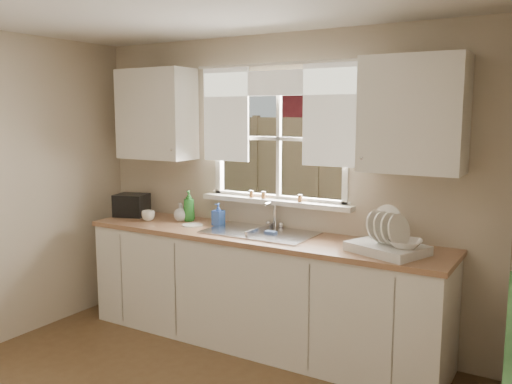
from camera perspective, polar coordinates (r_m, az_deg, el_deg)
The scene contains 19 objects.
room_walls at distance 2.92m, azimuth -17.64°, elevation -4.43°, with size 3.62×4.02×2.50m.
window at distance 4.50m, azimuth 2.30°, elevation 3.53°, with size 1.38×0.16×1.06m.
curtains at distance 4.44m, azimuth 2.01°, elevation 9.25°, with size 1.50×0.03×0.81m.
base_cabinets at distance 4.44m, azimuth 0.20°, elevation -10.41°, with size 3.00×0.62×0.87m, color white.
countertop at distance 4.32m, azimuth 0.21°, elevation -4.68°, with size 3.04×0.65×0.04m, color #9F714F.
upper_cabinet_left at distance 5.00m, azimuth -10.43°, elevation 8.05°, with size 0.70×0.33×0.80m, color white.
upper_cabinet_right at distance 3.89m, azimuth 16.21°, elevation 7.83°, with size 0.70×0.33×0.80m, color white.
wall_outlet at distance 4.19m, azimuth 12.78°, elevation -2.62°, with size 0.08×0.01×0.12m, color beige.
sill_jars at distance 4.50m, azimuth 1.61°, elevation -0.40°, with size 0.50×0.04×0.06m.
backyard at distance 10.59m, azimuth 23.00°, elevation 16.36°, with size 20.00×10.00×6.13m.
sink at distance 4.36m, azimuth 0.42°, elevation -5.27°, with size 0.88×0.52×0.40m.
dish_rack at distance 3.83m, azimuth 13.66°, elevation -5.25°, with size 0.58×0.51×0.31m.
bowl at distance 3.74m, azimuth 15.42°, elevation -5.27°, with size 0.22×0.22×0.05m, color silver.
soap_bottle_a at distance 4.83m, azimuth -7.08°, elevation -1.45°, with size 0.11×0.11×0.27m, color #29802E.
soap_bottle_b at distance 4.63m, azimuth -3.99°, elevation -2.35°, with size 0.09×0.09×0.19m, color #2E55AE.
soap_bottle_c at distance 4.85m, azimuth -7.93°, elevation -2.10°, with size 0.13×0.13×0.16m, color beige.
saucer at distance 4.64m, azimuth -6.70°, elevation -3.49°, with size 0.17×0.17×0.01m, color white.
cup at distance 4.91m, azimuth -11.28°, elevation -2.46°, with size 0.12×0.12×0.09m, color white.
black_appliance at distance 5.17m, azimuth -12.95°, elevation -1.34°, with size 0.28×0.24×0.20m, color black.
Camera 1 is at (2.15, -1.94, 1.86)m, focal length 38.00 mm.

